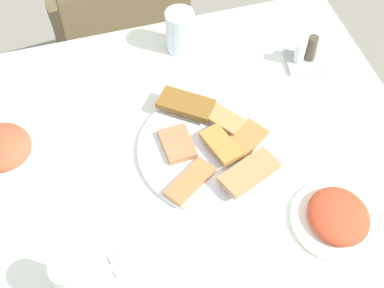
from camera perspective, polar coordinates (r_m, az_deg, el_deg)
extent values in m
plane|color=gray|center=(1.91, -0.94, -13.56)|extent=(6.00, 6.00, 0.00)
cube|color=white|center=(1.28, -1.37, -1.21)|extent=(1.12, 0.89, 0.02)
cylinder|color=#565359|center=(1.92, 10.27, 5.06)|extent=(0.04, 0.04, 0.70)
cube|color=brown|center=(2.02, -7.82, 11.78)|extent=(0.46, 0.46, 0.06)
cube|color=brown|center=(1.71, -6.89, 14.34)|extent=(0.40, 0.09, 0.46)
cylinder|color=brown|center=(2.34, -4.07, 11.72)|extent=(0.03, 0.03, 0.40)
cylinder|color=brown|center=(2.30, -13.16, 9.10)|extent=(0.03, 0.03, 0.40)
cylinder|color=brown|center=(2.09, -0.62, 5.26)|extent=(0.03, 0.03, 0.40)
cylinder|color=brown|center=(2.03, -10.64, 2.20)|extent=(0.03, 0.03, 0.40)
cylinder|color=white|center=(1.27, 2.07, -0.50)|extent=(0.35, 0.35, 0.01)
cube|color=#C3853B|center=(1.25, 3.02, -0.04)|extent=(0.08, 0.12, 0.01)
cube|color=brown|center=(1.32, -0.65, 4.22)|extent=(0.14, 0.13, 0.01)
cube|color=#C77C48|center=(1.21, -0.05, -3.86)|extent=(0.13, 0.11, 0.01)
cube|color=#C67A3F|center=(1.28, 5.61, 0.50)|extent=(0.12, 0.11, 0.01)
cube|color=#BC7C50|center=(1.27, -1.33, 0.06)|extent=(0.07, 0.10, 0.02)
cube|color=tan|center=(1.21, 5.97, -2.94)|extent=(0.15, 0.11, 0.02)
cube|color=tan|center=(1.30, 3.21, 2.75)|extent=(0.10, 0.11, 0.01)
cylinder|color=white|center=(1.34, -18.88, -0.82)|extent=(0.21, 0.21, 0.01)
ellipsoid|color=#C85737|center=(1.32, -19.12, -0.28)|extent=(0.18, 0.18, 0.06)
sphere|color=#F4D954|center=(1.32, -18.76, -0.49)|extent=(0.03, 0.03, 0.03)
cylinder|color=white|center=(1.21, 14.80, -7.66)|extent=(0.20, 0.20, 0.01)
ellipsoid|color=#D54B2B|center=(1.20, 14.98, -7.23)|extent=(0.13, 0.15, 0.05)
cylinder|color=silver|center=(1.08, -12.37, -13.71)|extent=(0.09, 0.09, 0.12)
cylinder|color=silver|center=(1.46, -1.26, 11.65)|extent=(0.08, 0.08, 0.12)
cube|color=white|center=(1.15, -4.21, -10.87)|extent=(0.17, 0.17, 0.00)
cube|color=silver|center=(1.14, -4.01, -11.57)|extent=(0.17, 0.05, 0.00)
cube|color=silver|center=(1.16, -4.44, -10.00)|extent=(0.18, 0.06, 0.00)
cube|color=#B2B2B7|center=(1.49, 11.48, 8.45)|extent=(0.10, 0.10, 0.01)
cylinder|color=white|center=(1.45, 11.16, 9.45)|extent=(0.03, 0.03, 0.07)
cylinder|color=brown|center=(1.46, 12.33, 9.72)|extent=(0.03, 0.03, 0.07)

